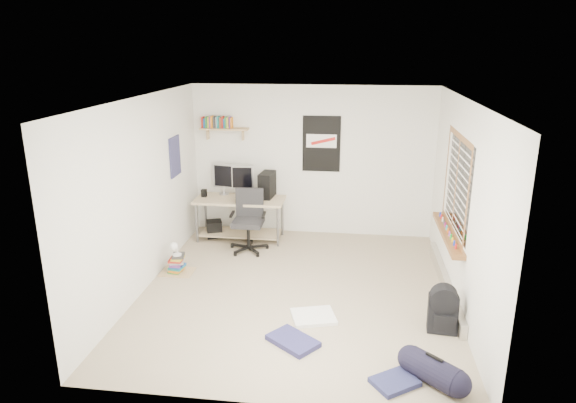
# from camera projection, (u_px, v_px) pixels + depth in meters

# --- Properties ---
(floor) EXTENTS (4.00, 4.50, 0.01)m
(floor) POSITION_uv_depth(u_px,v_px,m) (296.00, 291.00, 6.77)
(floor) COLOR gray
(floor) RESTS_ON ground
(ceiling) EXTENTS (4.00, 4.50, 0.01)m
(ceiling) POSITION_uv_depth(u_px,v_px,m) (297.00, 98.00, 6.03)
(ceiling) COLOR white
(ceiling) RESTS_ON ground
(back_wall) EXTENTS (4.00, 0.01, 2.50)m
(back_wall) POSITION_uv_depth(u_px,v_px,m) (312.00, 161.00, 8.54)
(back_wall) COLOR silver
(back_wall) RESTS_ON ground
(left_wall) EXTENTS (0.01, 4.50, 2.50)m
(left_wall) POSITION_uv_depth(u_px,v_px,m) (143.00, 195.00, 6.65)
(left_wall) COLOR silver
(left_wall) RESTS_ON ground
(right_wall) EXTENTS (0.01, 4.50, 2.50)m
(right_wall) POSITION_uv_depth(u_px,v_px,m) (463.00, 207.00, 6.15)
(right_wall) COLOR silver
(right_wall) RESTS_ON ground
(desk) EXTENTS (1.58, 1.04, 0.66)m
(desk) POSITION_uv_depth(u_px,v_px,m) (240.00, 218.00, 8.49)
(desk) COLOR tan
(desk) RESTS_ON floor
(monitor_left) EXTENTS (0.38, 0.17, 0.40)m
(monitor_left) POSITION_uv_depth(u_px,v_px,m) (224.00, 185.00, 8.59)
(monitor_left) COLOR gray
(monitor_left) RESTS_ON desk
(monitor_right) EXTENTS (0.36, 0.12, 0.39)m
(monitor_right) POSITION_uv_depth(u_px,v_px,m) (243.00, 186.00, 8.51)
(monitor_right) COLOR #A4A5A9
(monitor_right) RESTS_ON desk
(pc_tower) EXTENTS (0.25, 0.45, 0.45)m
(pc_tower) POSITION_uv_depth(u_px,v_px,m) (267.00, 186.00, 8.43)
(pc_tower) COLOR black
(pc_tower) RESTS_ON desk
(keyboard) EXTENTS (0.46, 0.20, 0.02)m
(keyboard) POSITION_uv_depth(u_px,v_px,m) (221.00, 198.00, 8.52)
(keyboard) COLOR black
(keyboard) RESTS_ON desk
(speaker_left) EXTENTS (0.09, 0.09, 0.16)m
(speaker_left) POSITION_uv_depth(u_px,v_px,m) (204.00, 194.00, 8.48)
(speaker_left) COLOR black
(speaker_left) RESTS_ON desk
(speaker_right) EXTENTS (0.12, 0.12, 0.19)m
(speaker_right) POSITION_uv_depth(u_px,v_px,m) (243.00, 199.00, 8.18)
(speaker_right) COLOR black
(speaker_right) RESTS_ON desk
(office_chair) EXTENTS (0.67, 0.67, 0.97)m
(office_chair) POSITION_uv_depth(u_px,v_px,m) (248.00, 221.00, 7.96)
(office_chair) COLOR #252527
(office_chair) RESTS_ON floor
(wall_shelf) EXTENTS (0.80, 0.22, 0.24)m
(wall_shelf) POSITION_uv_depth(u_px,v_px,m) (224.00, 129.00, 8.45)
(wall_shelf) COLOR tan
(wall_shelf) RESTS_ON back_wall
(poster_back_wall) EXTENTS (0.62, 0.03, 0.92)m
(poster_back_wall) POSITION_uv_depth(u_px,v_px,m) (321.00, 144.00, 8.41)
(poster_back_wall) COLOR black
(poster_back_wall) RESTS_ON back_wall
(poster_left_wall) EXTENTS (0.02, 0.42, 0.60)m
(poster_left_wall) POSITION_uv_depth(u_px,v_px,m) (175.00, 156.00, 7.71)
(poster_left_wall) COLOR navy
(poster_left_wall) RESTS_ON left_wall
(window) EXTENTS (0.10, 1.50, 1.26)m
(window) POSITION_uv_depth(u_px,v_px,m) (455.00, 184.00, 6.38)
(window) COLOR brown
(window) RESTS_ON right_wall
(baseboard_heater) EXTENTS (0.08, 2.50, 0.18)m
(baseboard_heater) POSITION_uv_depth(u_px,v_px,m) (446.00, 283.00, 6.78)
(baseboard_heater) COLOR #B7B2A8
(baseboard_heater) RESTS_ON floor
(backpack) EXTENTS (0.35, 0.29, 0.43)m
(backpack) POSITION_uv_depth(u_px,v_px,m) (443.00, 314.00, 5.80)
(backpack) COLOR black
(backpack) RESTS_ON floor
(duffel_bag) EXTENTS (0.38, 0.38, 0.53)m
(duffel_bag) POSITION_uv_depth(u_px,v_px,m) (433.00, 370.00, 4.89)
(duffel_bag) COLOR black
(duffel_bag) RESTS_ON floor
(tshirt) EXTENTS (0.60, 0.55, 0.04)m
(tshirt) POSITION_uv_depth(u_px,v_px,m) (313.00, 317.00, 6.09)
(tshirt) COLOR silver
(tshirt) RESTS_ON floor
(jeans_a) EXTENTS (0.63, 0.60, 0.06)m
(jeans_a) POSITION_uv_depth(u_px,v_px,m) (293.00, 341.00, 5.57)
(jeans_a) COLOR navy
(jeans_a) RESTS_ON floor
(jeans_b) EXTENTS (0.52, 0.49, 0.05)m
(jeans_b) POSITION_uv_depth(u_px,v_px,m) (395.00, 382.00, 4.90)
(jeans_b) COLOR #22254E
(jeans_b) RESTS_ON floor
(book_stack) EXTENTS (0.45, 0.38, 0.28)m
(book_stack) POSITION_uv_depth(u_px,v_px,m) (177.00, 263.00, 7.27)
(book_stack) COLOR brown
(book_stack) RESTS_ON floor
(desk_lamp) EXTENTS (0.14, 0.22, 0.21)m
(desk_lamp) POSITION_uv_depth(u_px,v_px,m) (177.00, 248.00, 7.18)
(desk_lamp) COLOR white
(desk_lamp) RESTS_ON book_stack
(subwoofer) EXTENTS (0.32, 0.32, 0.28)m
(subwoofer) POSITION_uv_depth(u_px,v_px,m) (214.00, 229.00, 8.63)
(subwoofer) COLOR black
(subwoofer) RESTS_ON floor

